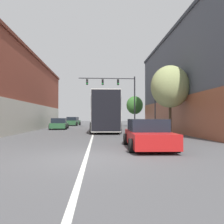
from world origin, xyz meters
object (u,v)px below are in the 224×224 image
Objects in this scene: parked_car_left_near at (59,124)px; street_tree_far at (135,105)px; bus at (105,111)px; street_tree_near at (170,87)px; parked_car_left_mid at (73,122)px; hatchback_foreground at (148,134)px; street_lamp at (155,105)px; traffic_signal_gantry at (117,90)px.

street_tree_far is (10.78, 8.44, 2.80)m from parked_car_left_near.
bus is 7.63m from street_tree_near.
bus is 14.00m from street_tree_far.
parked_car_left_mid is 0.88× the size of street_tree_far.
parked_car_left_mid is 11.18m from street_tree_far.
hatchback_foreground is at bearing -171.63° from bus.
parked_car_left_near is 13.97m from street_tree_far.
hatchback_foreground is at bearing -116.01° from street_tree_near.
street_lamp reaches higher than parked_car_left_mid.
parked_car_left_mid is 0.55× the size of traffic_signal_gantry.
street_tree_near is at bearing -76.01° from traffic_signal_gantry.
hatchback_foreground is at bearing -159.40° from parked_car_left_mid.
street_tree_far is at bearing -21.14° from bus.
parked_car_left_near is 9.23m from traffic_signal_gantry.
bus is 1.83× the size of street_tree_near.
bus is 2.37× the size of parked_car_left_mid.
street_tree_far reaches higher than bus.
traffic_signal_gantry reaches higher than street_tree_near.
parked_car_left_mid reaches higher than hatchback_foreground.
street_tree_far is (5.26, 12.90, 1.33)m from bus.
street_lamp is (4.74, -2.01, 0.50)m from bus.
hatchback_foreground is 0.99× the size of parked_car_left_near.
street_tree_near reaches higher than parked_car_left_near.
traffic_signal_gantry is 10.27m from street_lamp.
bus is 2.36× the size of hatchback_foreground.
street_tree_near is (10.58, -9.87, 3.29)m from parked_car_left_near.
street_lamp is (9.90, -17.89, 1.90)m from parked_car_left_mid.
parked_car_left_mid is at bearing 115.66° from street_tree_near.
hatchback_foreground is 18.40m from parked_car_left_near.
street_tree_near is (5.07, -5.41, 1.81)m from bus.
street_lamp is at bearing 95.55° from street_tree_near.
parked_car_left_near is 14.84m from street_tree_near.
street_tree_far is at bearing 89.39° from street_tree_near.
traffic_signal_gantry is at bearing 106.89° from street_lamp.
parked_car_left_near is 11.43m from parked_car_left_mid.
street_lamp reaches higher than bus.
street_tree_near reaches higher than street_tree_far.
bus is 1.31× the size of traffic_signal_gantry.
traffic_signal_gantry reaches higher than street_tree_far.
street_lamp reaches higher than hatchback_foreground.
parked_car_left_near is at bearing 52.07° from bus.
hatchback_foreground is 0.88× the size of street_tree_far.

